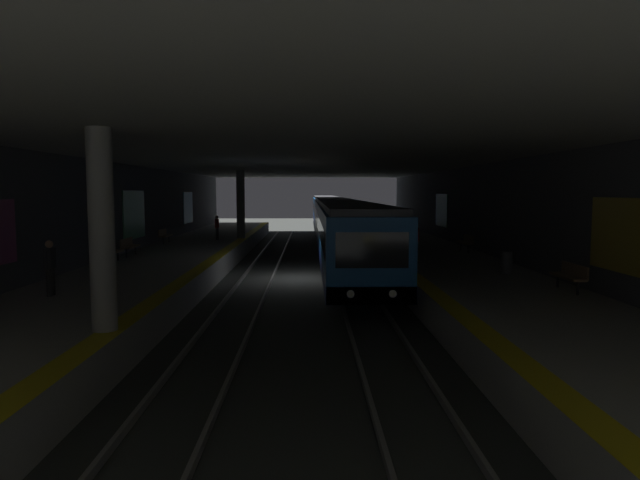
{
  "coord_description": "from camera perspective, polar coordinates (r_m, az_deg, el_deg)",
  "views": [
    {
      "loc": [
        -26.19,
        -0.3,
        4.19
      ],
      "look_at": [
        9.11,
        -0.97,
        1.07
      ],
      "focal_mm": 30.84,
      "sensor_mm": 36.0,
      "label": 1
    }
  ],
  "objects": [
    {
      "name": "person_standing_far",
      "position": [
        25.77,
        9.95,
        0.03
      ],
      "size": [
        0.6,
        0.23,
        1.69
      ],
      "color": "#272727",
      "rests_on": "platform_left"
    },
    {
      "name": "bench_right_far",
      "position": [
        34.7,
        -15.83,
        0.53
      ],
      "size": [
        1.7,
        0.47,
        0.86
      ],
      "color": "#262628",
      "rests_on": "platform_right"
    },
    {
      "name": "track_right",
      "position": [
        26.63,
        -6.47,
        -3.87
      ],
      "size": [
        60.0,
        1.53,
        0.16
      ],
      "color": "gray",
      "rests_on": "ground"
    },
    {
      "name": "wall_right",
      "position": [
        28.01,
        -21.45,
        1.86
      ],
      "size": [
        60.0,
        0.56,
        5.6
      ],
      "color": "#56565B",
      "rests_on": "ground"
    },
    {
      "name": "backpack_on_floor",
      "position": [
        29.65,
        8.98,
        -0.71
      ],
      "size": [
        0.3,
        0.2,
        0.4
      ],
      "color": "maroon",
      "rests_on": "platform_left"
    },
    {
      "name": "bench_left_near",
      "position": [
        19.09,
        24.54,
        -3.29
      ],
      "size": [
        1.7,
        0.47,
        0.86
      ],
      "color": "#262628",
      "rests_on": "platform_left"
    },
    {
      "name": "pillar_far",
      "position": [
        37.41,
        -8.24,
        3.67
      ],
      "size": [
        0.56,
        0.56,
        4.55
      ],
      "color": "gray",
      "rests_on": "platform_right"
    },
    {
      "name": "platform_left",
      "position": [
        27.17,
        12.24,
        -2.82
      ],
      "size": [
        60.0,
        5.3,
        1.06
      ],
      "color": "#A8A59E",
      "rests_on": "ground"
    },
    {
      "name": "metro_train",
      "position": [
        46.92,
        1.24,
        2.4
      ],
      "size": [
        60.47,
        2.83,
        3.49
      ],
      "color": "#19569E",
      "rests_on": "track_left"
    },
    {
      "name": "pillar_near",
      "position": [
        13.19,
        -21.71,
        0.93
      ],
      "size": [
        0.56,
        0.56,
        4.55
      ],
      "color": "gray",
      "rests_on": "platform_right"
    },
    {
      "name": "person_walking_mid",
      "position": [
        18.43,
        -26.22,
        -2.41
      ],
      "size": [
        0.6,
        0.23,
        1.68
      ],
      "color": "#343434",
      "rests_on": "platform_right"
    },
    {
      "name": "person_boarding",
      "position": [
        36.45,
        -10.64,
        1.36
      ],
      "size": [
        0.6,
        0.22,
        1.59
      ],
      "color": "#383838",
      "rests_on": "platform_right"
    },
    {
      "name": "track_left",
      "position": [
        26.58,
        3.04,
        -3.86
      ],
      "size": [
        60.0,
        1.53,
        0.16
      ],
      "color": "gray",
      "rests_on": "ground"
    },
    {
      "name": "trash_bin",
      "position": [
        22.1,
        18.79,
        -2.28
      ],
      "size": [
        0.44,
        0.44,
        0.85
      ],
      "color": "#595B5E",
      "rests_on": "platform_left"
    },
    {
      "name": "platform_right",
      "position": [
        27.32,
        -15.61,
        -2.85
      ],
      "size": [
        60.0,
        5.3,
        1.06
      ],
      "color": "#A8A59E",
      "rests_on": "ground"
    },
    {
      "name": "ceiling_slab",
      "position": [
        26.24,
        -1.75,
        8.56
      ],
      "size": [
        60.0,
        19.4,
        0.4
      ],
      "color": "#ADAAA3",
      "rests_on": "wall_left"
    },
    {
      "name": "bench_right_mid",
      "position": [
        28.41,
        -19.19,
        -0.52
      ],
      "size": [
        1.7,
        0.47,
        0.86
      ],
      "color": "#262628",
      "rests_on": "platform_right"
    },
    {
      "name": "bench_right_near",
      "position": [
        26.03,
        -20.91,
        -1.05
      ],
      "size": [
        1.7,
        0.47,
        0.86
      ],
      "color": "#262628",
      "rests_on": "platform_right"
    },
    {
      "name": "person_waiting_near",
      "position": [
        39.86,
        8.73,
        1.7
      ],
      "size": [
        0.6,
        0.22,
        1.59
      ],
      "color": "black",
      "rests_on": "platform_left"
    },
    {
      "name": "wall_left",
      "position": [
        27.77,
        18.17,
        1.93
      ],
      "size": [
        60.0,
        0.56,
        5.6
      ],
      "color": "#56565B",
      "rests_on": "ground"
    },
    {
      "name": "bench_left_mid",
      "position": [
        29.88,
        14.92,
        -0.15
      ],
      "size": [
        1.7,
        0.47,
        0.86
      ],
      "color": "#262628",
      "rests_on": "platform_left"
    },
    {
      "name": "ground_plane",
      "position": [
        26.52,
        -1.72,
        -4.04
      ],
      "size": [
        120.0,
        120.0,
        0.0
      ],
      "primitive_type": "plane",
      "color": "#383A38"
    }
  ]
}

